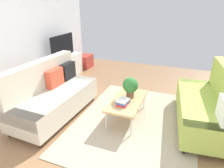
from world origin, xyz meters
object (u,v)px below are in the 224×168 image
(storage_trunk, at_px, (85,61))
(bottle_1, at_px, (57,56))
(couch_green, at_px, (208,105))
(tv, at_px, (63,47))
(tv_console, at_px, (64,68))
(coffee_table, at_px, (127,101))
(bottle_2, at_px, (60,56))
(couch_beige, at_px, (53,95))
(potted_plant, at_px, (130,86))
(bottle_0, at_px, (55,57))
(table_book_0, at_px, (123,103))
(vase_0, at_px, (49,60))

(storage_trunk, height_order, bottle_1, bottle_1)
(couch_green, height_order, tv, tv)
(tv_console, xyz_separation_m, storage_trunk, (1.10, -0.10, -0.10))
(storage_trunk, bearing_deg, bottle_1, 177.56)
(coffee_table, xyz_separation_m, bottle_2, (1.23, 2.36, 0.34))
(coffee_table, xyz_separation_m, tv_console, (1.45, 2.40, -0.07))
(tv_console, bearing_deg, couch_green, -106.77)
(couch_beige, height_order, tv_console, couch_beige)
(bottle_1, bearing_deg, couch_green, -102.56)
(coffee_table, relative_size, tv, 1.10)
(potted_plant, bearing_deg, bottle_0, 68.79)
(bottle_2, bearing_deg, potted_plant, -115.13)
(potted_plant, relative_size, bottle_1, 1.73)
(potted_plant, height_order, table_book_0, potted_plant)
(couch_green, distance_m, tv, 4.01)
(bottle_1, bearing_deg, couch_beige, -148.13)
(couch_green, relative_size, storage_trunk, 3.80)
(couch_green, height_order, storage_trunk, couch_green)
(couch_beige, relative_size, vase_0, 14.45)
(bottle_2, bearing_deg, table_book_0, -121.46)
(couch_beige, bearing_deg, couch_green, 105.20)
(bottle_1, bearing_deg, bottle_2, 0.00)
(couch_green, height_order, potted_plant, couch_green)
(tv_console, bearing_deg, table_book_0, -124.64)
(vase_0, relative_size, bottle_1, 0.57)
(bottle_0, distance_m, bottle_1, 0.10)
(storage_trunk, xyz_separation_m, vase_0, (-1.68, 0.15, 0.49))
(bottle_1, distance_m, bottle_2, 0.10)
(potted_plant, relative_size, vase_0, 3.06)
(couch_green, bearing_deg, storage_trunk, 52.99)
(couch_green, bearing_deg, coffee_table, 95.83)
(couch_green, bearing_deg, table_book_0, 103.10)
(table_book_0, bearing_deg, tv, 55.13)
(vase_0, xyz_separation_m, bottle_0, (0.17, -0.09, 0.04))
(table_book_0, xyz_separation_m, bottle_1, (1.34, 2.34, 0.32))
(table_book_0, bearing_deg, couch_beige, 97.30)
(storage_trunk, distance_m, potted_plant, 3.39)
(bottle_0, bearing_deg, tv, 2.82)
(storage_trunk, bearing_deg, couch_green, -121.16)
(coffee_table, distance_m, vase_0, 2.62)
(potted_plant, distance_m, table_book_0, 0.39)
(couch_beige, height_order, potted_plant, couch_beige)
(coffee_table, height_order, table_book_0, table_book_0)
(storage_trunk, relative_size, bottle_1, 2.21)
(coffee_table, height_order, bottle_2, bottle_2)
(potted_plant, bearing_deg, couch_green, -82.75)
(coffee_table, xyz_separation_m, table_book_0, (-0.20, 0.02, 0.05))
(bottle_2, bearing_deg, couch_beige, -149.69)
(storage_trunk, height_order, table_book_0, table_book_0)
(coffee_table, xyz_separation_m, bottle_1, (1.14, 2.36, 0.36))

